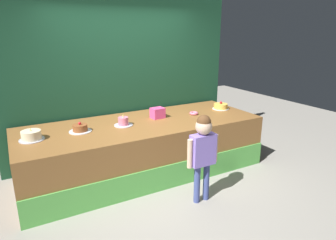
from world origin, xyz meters
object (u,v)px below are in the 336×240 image
Objects in this scene: child_figure at (203,147)px; cake_far_left at (31,136)px; donut at (194,113)px; cake_center_right at (123,122)px; cake_far_right at (221,106)px; cake_center_left at (80,128)px; pink_box at (158,113)px.

child_figure reaches higher than cake_far_left.
child_figure is 7.98× the size of donut.
donut is 0.54× the size of cake_center_right.
cake_far_right is at bearing 1.97° from cake_center_right.
cake_center_left is at bearing 135.93° from child_figure.
child_figure is 3.80× the size of cake_center_left.
cake_far_left is (-1.83, -0.11, -0.02)m from pink_box.
donut is 0.50× the size of cake_far_right.
cake_center_left is at bearing 178.90° from donut.
pink_box is 0.62m from donut.
pink_box is 0.66× the size of cake_center_left.
child_figure reaches higher than donut.
cake_far_left is at bearing -177.04° from cake_center_left.
cake_far_left is 1.07× the size of cake_far_right.
cake_center_left is at bearing -176.50° from pink_box.
child_figure is 4.28× the size of cake_center_right.
cake_center_right is at bearing 117.66° from child_figure.
pink_box reaches higher than cake_center_left.
pink_box is 1.22m from cake_far_right.
cake_center_left is at bearing 2.96° from cake_far_left.
donut is 0.62m from cake_far_right.
pink_box is 0.65× the size of cake_far_left.
pink_box is 1.38× the size of donut.
cake_far_left is (-2.44, 0.00, 0.04)m from donut.
pink_box is (0.01, 1.24, 0.13)m from child_figure.
child_figure is 1.30m from donut.
pink_box is at bearing 169.79° from donut.
donut is at bearing -10.21° from pink_box.
cake_far_left is at bearing -179.90° from cake_center_right.
cake_center_right is at bearing 179.73° from donut.
pink_box is 0.70× the size of cake_far_right.
donut is at bearing -1.10° from cake_center_left.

